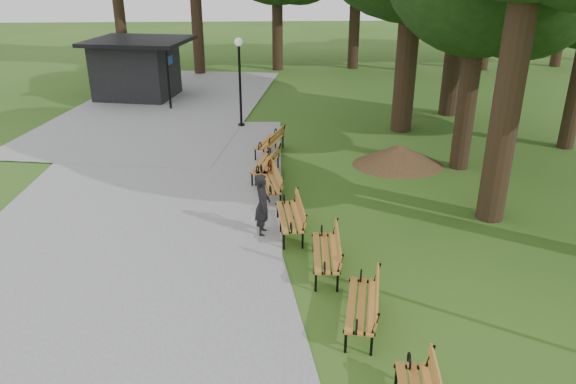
{
  "coord_description": "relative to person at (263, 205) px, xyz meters",
  "views": [
    {
      "loc": [
        -0.59,
        -11.04,
        6.28
      ],
      "look_at": [
        0.04,
        1.03,
        1.1
      ],
      "focal_mm": 34.24,
      "sensor_mm": 36.0,
      "label": 1
    }
  ],
  "objects": [
    {
      "name": "ground",
      "position": [
        0.58,
        -1.0,
        -0.79
      ],
      "size": [
        100.0,
        100.0,
        0.0
      ],
      "primitive_type": "plane",
      "color": "#2D5418",
      "rests_on": "ground"
    },
    {
      "name": "path",
      "position": [
        -3.42,
        2.0,
        -0.76
      ],
      "size": [
        12.0,
        38.0,
        0.06
      ],
      "primitive_type": "cube",
      "color": "gray",
      "rests_on": "ground"
    },
    {
      "name": "person",
      "position": [
        0.0,
        0.0,
        0.0
      ],
      "size": [
        0.45,
        0.62,
        1.58
      ],
      "primitive_type": "imported",
      "rotation": [
        0.0,
        0.0,
        1.45
      ],
      "color": "black",
      "rests_on": "ground"
    },
    {
      "name": "kiosk",
      "position": [
        -5.89,
        14.64,
        0.61
      ],
      "size": [
        5.16,
        4.71,
        2.79
      ],
      "primitive_type": null,
      "rotation": [
        0.0,
        0.0,
        -0.21
      ],
      "color": "black",
      "rests_on": "ground"
    },
    {
      "name": "lamp_post",
      "position": [
        -0.78,
        9.44,
        1.68
      ],
      "size": [
        0.32,
        0.32,
        3.48
      ],
      "color": "black",
      "rests_on": "ground"
    },
    {
      "name": "dirt_mound",
      "position": [
        4.46,
        4.68,
        -0.44
      ],
      "size": [
        2.49,
        2.49,
        0.69
      ],
      "primitive_type": "cone",
      "color": "#47301C",
      "rests_on": "ground"
    },
    {
      "name": "bench_1",
      "position": [
        1.76,
        -3.73,
        -0.35
      ],
      "size": [
        1.04,
        1.99,
        0.88
      ],
      "primitive_type": null,
      "rotation": [
        0.0,
        0.0,
        -1.79
      ],
      "color": "#B8702A",
      "rests_on": "ground"
    },
    {
      "name": "bench_2",
      "position": [
        1.32,
        -1.77,
        -0.35
      ],
      "size": [
        0.78,
        1.94,
        0.88
      ],
      "primitive_type": null,
      "rotation": [
        0.0,
        0.0,
        -1.64
      ],
      "color": "#B8702A",
      "rests_on": "ground"
    },
    {
      "name": "bench_3",
      "position": [
        0.65,
        0.03,
        -0.35
      ],
      "size": [
        0.74,
        1.93,
        0.88
      ],
      "primitive_type": null,
      "rotation": [
        0.0,
        0.0,
        -1.52
      ],
      "color": "#B8702A",
      "rests_on": "ground"
    },
    {
      "name": "bench_4",
      "position": [
        0.15,
        2.28,
        -0.35
      ],
      "size": [
        0.9,
        1.97,
        0.88
      ],
      "primitive_type": null,
      "rotation": [
        0.0,
        0.0,
        -1.43
      ],
      "color": "#B8702A",
      "rests_on": "ground"
    },
    {
      "name": "bench_5",
      "position": [
        0.11,
        3.79,
        -0.35
      ],
      "size": [
        1.07,
        2.0,
        0.88
      ],
      "primitive_type": null,
      "rotation": [
        0.0,
        0.0,
        -1.81
      ],
      "color": "#B8702A",
      "rests_on": "ground"
    },
    {
      "name": "bench_6",
      "position": [
        0.28,
        5.97,
        -0.35
      ],
      "size": [
        1.26,
        2.0,
        0.88
      ],
      "primitive_type": null,
      "rotation": [
        0.0,
        0.0,
        -1.92
      ],
      "color": "#B8702A",
      "rests_on": "ground"
    }
  ]
}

